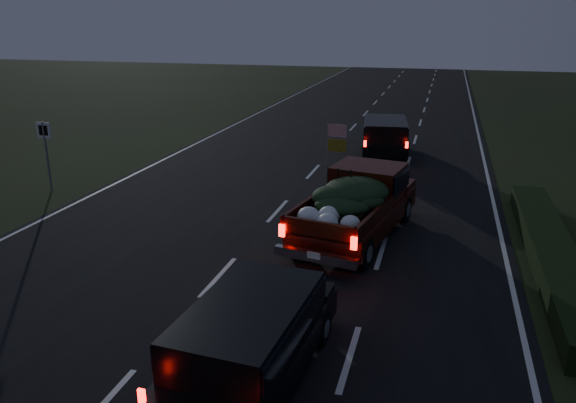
% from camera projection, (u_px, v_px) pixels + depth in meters
% --- Properties ---
extents(ground, '(120.00, 120.00, 0.00)m').
position_uv_depth(ground, '(218.00, 277.00, 13.47)').
color(ground, black).
rests_on(ground, ground).
extents(road_asphalt, '(14.00, 120.00, 0.02)m').
position_uv_depth(road_asphalt, '(218.00, 277.00, 13.46)').
color(road_asphalt, black).
rests_on(road_asphalt, ground).
extents(hedge_row, '(1.00, 10.00, 0.60)m').
position_uv_depth(hedge_row, '(551.00, 253.00, 14.13)').
color(hedge_row, black).
rests_on(hedge_row, ground).
extents(route_sign, '(0.55, 0.08, 2.50)m').
position_uv_depth(route_sign, '(46.00, 145.00, 19.69)').
color(route_sign, gray).
rests_on(route_sign, ground).
extents(pickup_truck, '(2.99, 5.66, 2.82)m').
position_uv_depth(pickup_truck, '(357.00, 201.00, 15.69)').
color(pickup_truck, '#3F1108').
rests_on(pickup_truck, ground).
extents(lead_suv, '(2.44, 4.74, 1.31)m').
position_uv_depth(lead_suv, '(385.00, 133.00, 25.16)').
color(lead_suv, black).
rests_on(lead_suv, ground).
extents(rear_suv, '(2.08, 4.40, 1.23)m').
position_uv_depth(rear_suv, '(251.00, 332.00, 9.37)').
color(rear_suv, black).
rests_on(rear_suv, ground).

